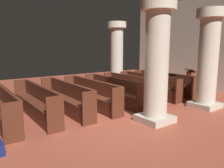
% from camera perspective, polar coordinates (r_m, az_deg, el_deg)
% --- Properties ---
extents(ground_plane, '(19.20, 19.20, 0.00)m').
position_cam_1_polar(ground_plane, '(7.18, -0.89, -7.20)').
color(ground_plane, '#9E4733').
extents(back_wall, '(10.00, 0.16, 4.50)m').
position_cam_1_polar(back_wall, '(11.49, 25.15, 9.61)').
color(back_wall, beige).
rests_on(back_wall, ground).
extents(pew_row_0, '(3.28, 0.46, 0.92)m').
position_cam_1_polar(pew_row_0, '(10.16, 13.31, 0.40)').
color(pew_row_0, '#562819').
rests_on(pew_row_0, ground).
extents(pew_row_1, '(3.28, 0.46, 0.92)m').
position_cam_1_polar(pew_row_1, '(9.46, 9.52, -0.14)').
color(pew_row_1, '#562819').
rests_on(pew_row_1, ground).
extents(pew_row_2, '(3.28, 0.47, 0.92)m').
position_cam_1_polar(pew_row_2, '(8.82, 5.15, -0.76)').
color(pew_row_2, '#562819').
rests_on(pew_row_2, ground).
extents(pew_row_3, '(3.28, 0.47, 0.92)m').
position_cam_1_polar(pew_row_3, '(8.23, 0.13, -1.47)').
color(pew_row_3, '#562819').
rests_on(pew_row_3, ground).
extents(pew_row_4, '(3.28, 0.46, 0.92)m').
position_cam_1_polar(pew_row_4, '(7.72, -5.61, -2.27)').
color(pew_row_4, '#562819').
rests_on(pew_row_4, ground).
extents(pew_row_5, '(3.28, 0.46, 0.92)m').
position_cam_1_polar(pew_row_5, '(7.30, -12.10, -3.14)').
color(pew_row_5, '#562819').
rests_on(pew_row_5, ground).
extents(pew_row_6, '(3.28, 0.47, 0.92)m').
position_cam_1_polar(pew_row_6, '(6.98, -19.29, -4.05)').
color(pew_row_6, '#562819').
rests_on(pew_row_6, ground).
extents(pew_row_7, '(3.28, 0.46, 0.92)m').
position_cam_1_polar(pew_row_7, '(6.79, -27.04, -4.96)').
color(pew_row_7, '#562819').
rests_on(pew_row_7, ground).
extents(pillar_aisle_side, '(0.94, 0.94, 3.31)m').
position_cam_1_polar(pillar_aisle_side, '(8.07, 23.84, 6.33)').
color(pillar_aisle_side, '#B6AD9A').
rests_on(pillar_aisle_side, ground).
extents(pillar_far_side, '(0.94, 0.94, 3.31)m').
position_cam_1_polar(pillar_far_side, '(11.22, 1.23, 7.85)').
color(pillar_far_side, '#B6AD9A').
rests_on(pillar_far_side, ground).
extents(pillar_aisle_rear, '(0.93, 0.93, 3.31)m').
position_cam_1_polar(pillar_aisle_rear, '(6.04, 11.62, 6.10)').
color(pillar_aisle_rear, '#B6AD9A').
rests_on(pillar_aisle_rear, ground).
extents(lectern, '(0.48, 0.45, 1.08)m').
position_cam_1_polar(lectern, '(10.85, 19.74, 0.46)').
color(lectern, '#562B1A').
rests_on(lectern, ground).
extents(hymn_book, '(0.16, 0.20, 0.03)m').
position_cam_1_polar(hymn_book, '(9.58, 10.07, 2.63)').
color(hymn_book, '#194723').
rests_on(hymn_book, pew_row_1).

